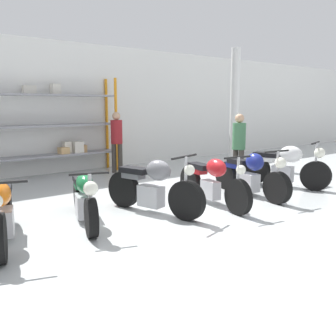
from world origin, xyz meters
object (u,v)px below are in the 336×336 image
(motorcycle_green, at_px, (84,197))
(toolbox, at_px, (315,180))
(motorcycle_grey, at_px, (153,187))
(motorcycle_blue, at_px, (251,175))
(motorcycle_orange, at_px, (2,213))
(motorcycle_white, at_px, (286,166))
(shelving_rack, at_px, (44,127))
(person_browsing, at_px, (239,142))
(motorcycle_red, at_px, (212,181))
(person_near_rack, at_px, (117,137))

(motorcycle_green, distance_m, toolbox, 5.53)
(motorcycle_grey, relative_size, motorcycle_blue, 0.96)
(motorcycle_orange, height_order, motorcycle_white, motorcycle_white)
(shelving_rack, relative_size, person_browsing, 2.59)
(shelving_rack, bearing_deg, motorcycle_orange, -116.30)
(motorcycle_blue, bearing_deg, motorcycle_orange, -86.98)
(motorcycle_grey, height_order, motorcycle_blue, motorcycle_grey)
(motorcycle_orange, distance_m, motorcycle_red, 3.68)
(motorcycle_orange, xyz_separation_m, toolbox, (6.74, -0.61, -0.28))
(person_browsing, relative_size, person_near_rack, 0.99)
(motorcycle_orange, bearing_deg, shelving_rack, 171.35)
(motorcycle_white, relative_size, person_browsing, 1.19)
(motorcycle_grey, height_order, motorcycle_red, motorcycle_grey)
(motorcycle_orange, height_order, toolbox, motorcycle_orange)
(motorcycle_orange, height_order, motorcycle_blue, motorcycle_blue)
(shelving_rack, distance_m, motorcycle_grey, 4.64)
(motorcycle_blue, relative_size, motorcycle_white, 1.06)
(motorcycle_grey, xyz_separation_m, motorcycle_red, (1.20, -0.23, -0.00))
(motorcycle_blue, height_order, motorcycle_white, motorcycle_white)
(motorcycle_orange, bearing_deg, motorcycle_grey, 105.41)
(motorcycle_orange, xyz_separation_m, motorcycle_green, (1.28, 0.15, -0.01))
(motorcycle_white, bearing_deg, person_browsing, -173.10)
(motorcycle_green, distance_m, motorcycle_blue, 3.54)
(motorcycle_orange, xyz_separation_m, motorcycle_blue, (4.79, -0.32, 0.02))
(motorcycle_green, bearing_deg, motorcycle_grey, 96.31)
(shelving_rack, relative_size, motorcycle_red, 2.01)
(motorcycle_blue, distance_m, toolbox, 2.00)
(person_browsing, bearing_deg, person_near_rack, -62.48)
(shelving_rack, bearing_deg, person_near_rack, -21.35)
(motorcycle_green, bearing_deg, motorcycle_blue, 100.41)
(motorcycle_red, bearing_deg, shelving_rack, -154.50)
(person_browsing, bearing_deg, shelving_rack, -48.72)
(motorcycle_red, height_order, person_browsing, person_browsing)
(motorcycle_orange, bearing_deg, toolbox, 102.45)
(shelving_rack, bearing_deg, person_browsing, -46.42)
(motorcycle_white, height_order, person_browsing, person_browsing)
(toolbox, bearing_deg, motorcycle_blue, 171.33)
(motorcycle_blue, relative_size, toolbox, 4.82)
(motorcycle_red, xyz_separation_m, person_near_rack, (0.32, 4.09, 0.53))
(motorcycle_orange, xyz_separation_m, person_near_rack, (3.98, 3.76, 0.57))
(motorcycle_red, xyz_separation_m, toolbox, (3.08, -0.29, -0.33))
(motorcycle_blue, bearing_deg, person_browsing, 148.76)
(motorcycle_blue, height_order, person_near_rack, person_near_rack)
(motorcycle_red, bearing_deg, person_near_rack, -175.90)
(motorcycle_orange, distance_m, toolbox, 6.78)
(shelving_rack, height_order, motorcycle_blue, shelving_rack)
(motorcycle_white, bearing_deg, motorcycle_grey, -109.06)
(motorcycle_red, distance_m, toolbox, 3.11)
(motorcycle_green, xyz_separation_m, motorcycle_red, (2.39, -0.47, 0.05))
(shelving_rack, relative_size, motorcycle_white, 2.17)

